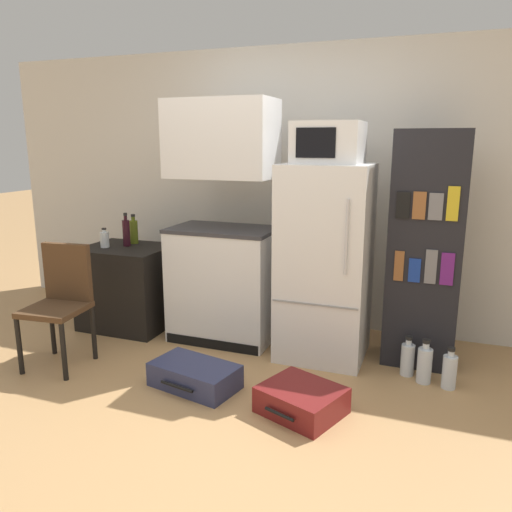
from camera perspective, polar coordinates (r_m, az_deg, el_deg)
ground_plane at (r=3.08m, az=-6.37°, el=-19.14°), size 24.00×24.00×0.00m
wall_back at (r=4.45m, az=7.34°, el=7.49°), size 6.40×0.10×2.42m
side_table at (r=4.60m, az=-14.40°, el=-3.41°), size 0.74×0.61×0.73m
kitchen_hutch at (r=4.07m, az=-3.80°, el=2.41°), size 0.86×0.54×1.95m
refrigerator at (r=3.80m, az=7.89°, el=-0.76°), size 0.65×0.64×1.47m
microwave at (r=3.69m, az=8.32°, el=12.70°), size 0.47×0.45×0.30m
bookshelf at (r=3.81m, az=18.72°, el=0.59°), size 0.51×0.37×1.71m
bottle_olive_oil at (r=4.63m, az=-13.79°, el=2.77°), size 0.07×0.07×0.27m
bottle_wine_dark at (r=4.53m, az=-14.61°, el=2.65°), size 0.06×0.06×0.29m
bottle_clear_short at (r=4.54m, az=-16.92°, el=1.85°), size 0.08×0.08×0.17m
chair at (r=3.95m, az=-21.34°, el=-4.14°), size 0.43×0.44×0.89m
suitcase_large_flat at (r=3.19m, az=5.22°, el=-16.08°), size 0.57×0.53×0.17m
suitcase_small_flat at (r=3.50m, az=-7.02°, el=-13.40°), size 0.63×0.44×0.16m
water_bottle_front at (r=3.70m, az=18.70°, el=-11.65°), size 0.10×0.10×0.32m
water_bottle_middle at (r=3.77m, az=16.93°, el=-11.16°), size 0.09×0.09×0.29m
water_bottle_back at (r=3.68m, az=21.24°, el=-12.15°), size 0.10×0.10×0.29m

